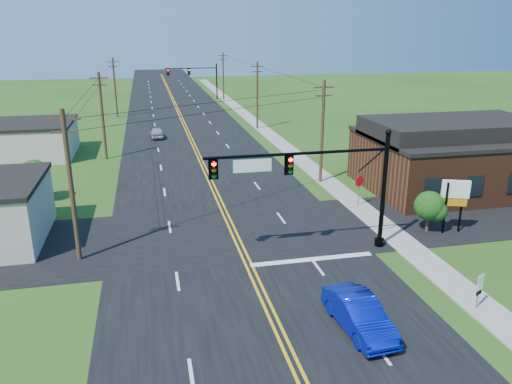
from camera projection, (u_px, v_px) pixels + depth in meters
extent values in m
plane|color=#234313|center=(277.00, 335.00, 22.35)|extent=(260.00, 260.00, 0.00)
cube|color=black|center=(185.00, 129.00, 68.76)|extent=(16.00, 220.00, 0.04)
cube|color=black|center=(231.00, 233.00, 33.49)|extent=(70.00, 10.00, 0.04)
cube|color=gray|center=(277.00, 140.00, 61.62)|extent=(2.00, 160.00, 0.08)
cylinder|color=black|center=(383.00, 192.00, 30.46)|extent=(0.28, 0.28, 7.20)
cylinder|color=black|center=(379.00, 242.00, 31.50)|extent=(0.60, 0.60, 0.50)
sphere|color=black|center=(388.00, 132.00, 29.31)|extent=(0.36, 0.36, 0.36)
cylinder|color=black|center=(298.00, 154.00, 28.50)|extent=(11.00, 0.18, 0.18)
cube|color=#055E1F|center=(252.00, 166.00, 28.12)|extent=(2.30, 0.06, 0.85)
cylinder|color=black|center=(217.00, 80.00, 97.30)|extent=(0.28, 0.28, 7.20)
cylinder|color=black|center=(217.00, 98.00, 98.34)|extent=(0.60, 0.60, 0.50)
sphere|color=black|center=(216.00, 61.00, 96.16)|extent=(0.36, 0.36, 0.36)
cylinder|color=black|center=(191.00, 68.00, 95.54)|extent=(10.00, 0.18, 0.18)
cube|color=#055E1F|center=(174.00, 71.00, 95.05)|extent=(2.30, 0.06, 0.85)
cube|color=#502917|center=(450.00, 163.00, 42.47)|extent=(14.00, 11.00, 4.40)
cube|color=black|center=(454.00, 136.00, 41.74)|extent=(14.20, 11.20, 0.30)
cube|color=beige|center=(15.00, 141.00, 53.22)|extent=(12.00, 9.00, 3.40)
cube|color=black|center=(12.00, 124.00, 52.64)|extent=(12.20, 9.20, 0.30)
cylinder|color=#382B19|center=(71.00, 188.00, 28.30)|extent=(0.28, 0.28, 9.00)
cube|color=#382B19|center=(63.00, 119.00, 27.09)|extent=(1.80, 0.12, 0.12)
cube|color=#382B19|center=(65.00, 132.00, 27.30)|extent=(1.40, 0.12, 0.12)
cylinder|color=#382B19|center=(103.00, 116.00, 51.51)|extent=(0.28, 0.28, 9.00)
cube|color=#382B19|center=(99.00, 78.00, 50.30)|extent=(1.80, 0.12, 0.12)
cube|color=#382B19|center=(100.00, 85.00, 50.51)|extent=(1.40, 0.12, 0.12)
cylinder|color=#382B19|center=(115.00, 88.00, 76.57)|extent=(0.28, 0.28, 9.00)
cube|color=#382B19|center=(113.00, 62.00, 75.36)|extent=(1.80, 0.12, 0.12)
cube|color=#382B19|center=(113.00, 67.00, 75.58)|extent=(1.40, 0.12, 0.12)
cylinder|color=#382B19|center=(322.00, 133.00, 43.38)|extent=(0.28, 0.28, 9.00)
cube|color=#382B19|center=(324.00, 87.00, 42.17)|extent=(1.80, 0.12, 0.12)
cube|color=#382B19|center=(324.00, 96.00, 42.39)|extent=(1.40, 0.12, 0.12)
cylinder|color=#382B19|center=(257.00, 96.00, 67.52)|extent=(0.28, 0.28, 9.00)
cube|color=#382B19|center=(257.00, 66.00, 66.31)|extent=(1.80, 0.12, 0.12)
cube|color=#382B19|center=(257.00, 72.00, 66.53)|extent=(1.40, 0.12, 0.12)
cylinder|color=#382B19|center=(223.00, 76.00, 95.37)|extent=(0.28, 0.28, 9.00)
cube|color=#382B19|center=(223.00, 55.00, 94.16)|extent=(1.80, 0.12, 0.12)
cube|color=#382B19|center=(223.00, 59.00, 94.38)|extent=(1.40, 0.12, 0.12)
cylinder|color=#382B19|center=(366.00, 158.00, 49.47)|extent=(0.24, 0.24, 1.85)
sphere|color=#18390D|center=(367.00, 141.00, 48.95)|extent=(3.00, 3.00, 3.00)
cylinder|color=#382B19|center=(427.00, 223.00, 33.62)|extent=(0.24, 0.24, 1.32)
sphere|color=#18390D|center=(429.00, 206.00, 33.25)|extent=(2.00, 2.00, 2.00)
cylinder|color=#382B19|center=(37.00, 192.00, 39.67)|extent=(0.24, 0.24, 1.54)
sphere|color=#18390D|center=(34.00, 175.00, 39.24)|extent=(2.40, 2.40, 2.40)
imported|color=#07159E|center=(359.00, 315.00, 22.53)|extent=(2.02, 4.86, 1.56)
imported|color=silver|center=(157.00, 133.00, 62.75)|extent=(1.79, 4.00, 1.34)
cylinder|color=slate|center=(479.00, 290.00, 24.07)|extent=(0.09, 0.09, 2.20)
cube|color=white|center=(481.00, 278.00, 23.84)|extent=(0.51, 0.26, 0.30)
cube|color=white|center=(480.00, 285.00, 23.97)|extent=(0.51, 0.26, 0.55)
cube|color=black|center=(479.00, 293.00, 24.09)|extent=(0.42, 0.22, 0.22)
cylinder|color=slate|center=(359.00, 192.00, 38.30)|extent=(0.10, 0.10, 2.33)
cylinder|color=#BB0A13|center=(360.00, 181.00, 38.00)|extent=(0.84, 0.37, 0.89)
cylinder|color=black|center=(445.00, 208.00, 32.99)|extent=(0.18, 0.18, 3.58)
cylinder|color=black|center=(461.00, 207.00, 33.23)|extent=(0.18, 0.18, 3.58)
cube|color=silver|center=(456.00, 189.00, 32.71)|extent=(1.77, 0.82, 1.19)
cube|color=#CC720C|center=(454.00, 202.00, 32.99)|extent=(1.57, 0.73, 0.50)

